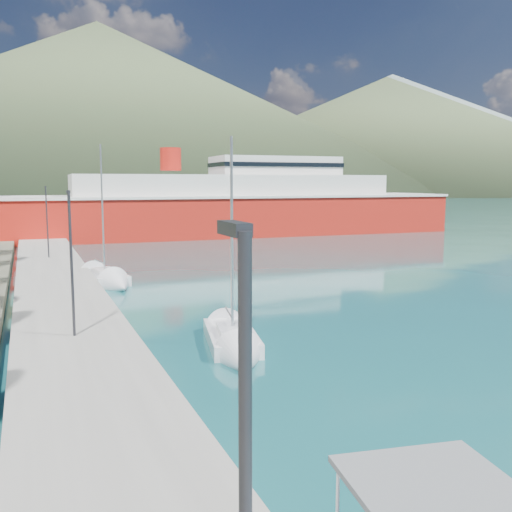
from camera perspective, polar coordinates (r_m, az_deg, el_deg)
name	(u,v)px	position (r m, az deg, el deg)	size (l,w,h in m)	color
ground	(77,215)	(132.98, -17.43, 3.97)	(1400.00, 1400.00, 0.00)	#18575B
quay	(57,288)	(38.99, -19.26, -3.05)	(5.00, 88.00, 0.80)	gray
hills_far	(167,118)	(652.28, -8.91, 13.50)	(1480.00, 900.00, 180.00)	gray
hills_near	(192,120)	(402.11, -6.38, 13.36)	(1010.00, 520.00, 115.00)	#475736
lamp_posts	(67,252)	(26.99, -18.35, 0.41)	(0.15, 47.64, 6.06)	#2D2D33
sailboat_near	(237,349)	(24.08, -1.93, -9.30)	(3.42, 7.18, 9.92)	silver
sailboat_mid	(111,282)	(40.95, -14.28, -2.51)	(3.59, 7.60, 10.73)	silver
ferry	(234,207)	(78.80, -2.18, 4.89)	(62.11, 14.73, 12.27)	red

